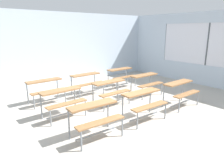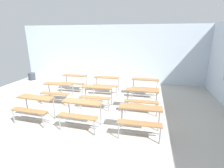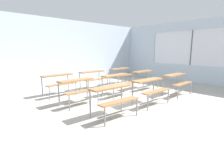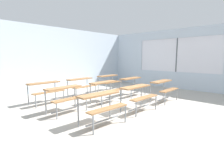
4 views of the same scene
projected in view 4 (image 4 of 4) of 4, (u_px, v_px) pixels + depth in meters
The scene contains 12 objects.
ground at pixel (119, 112), 5.22m from camera, with size 10.00×9.00×0.05m, color #ADA89E.
wall_back at pixel (46, 59), 8.05m from camera, with size 10.00×0.12×3.00m, color silver.
wall_right at pixel (189, 60), 8.49m from camera, with size 0.12×9.00×3.00m.
desk_bench_r0c0 at pixel (102, 101), 4.11m from camera, with size 1.12×0.63×0.74m.
desk_bench_r0c1 at pixel (138, 92), 5.18m from camera, with size 1.11×0.62×0.74m.
desk_bench_r0c2 at pixel (164, 86), 6.34m from camera, with size 1.11×0.61×0.74m.
desk_bench_r1c0 at pixel (66, 93), 5.03m from camera, with size 1.13×0.64×0.74m.
desk_bench_r1c1 at pixel (106, 87), 6.12m from camera, with size 1.11×0.62×0.74m.
desk_bench_r1c2 at pixel (133, 82), 7.26m from camera, with size 1.10×0.60×0.74m.
desk_bench_r2c0 at pixel (46, 88), 5.97m from camera, with size 1.11×0.62×0.74m.
desk_bench_r2c1 at pixel (82, 83), 7.05m from camera, with size 1.12×0.62×0.74m.
desk_bench_r2c2 at pixel (109, 79), 8.27m from camera, with size 1.11×0.60×0.74m.
Camera 4 is at (-3.80, -3.30, 1.60)m, focal length 28.00 mm.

